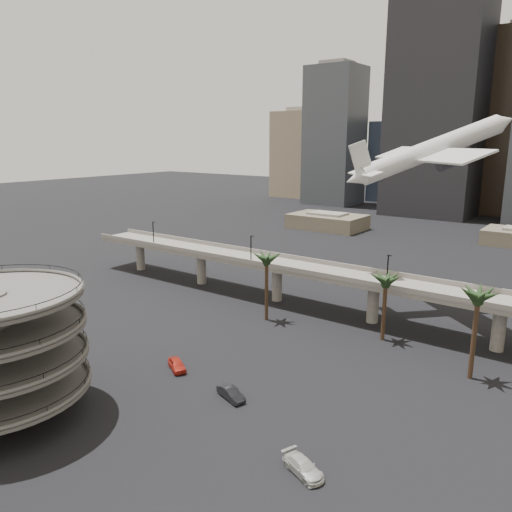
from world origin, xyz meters
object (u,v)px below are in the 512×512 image
Objects in this scene: airborne_jet at (431,151)px; car_a at (177,365)px; car_b at (231,393)px; overpass at (323,276)px; car_c at (303,467)px.

airborne_jet is 6.19× the size of car_a.
airborne_jet is 62.55m from car_b.
overpass is 23.99× the size of car_c.
airborne_jet is 5.54× the size of car_c.
airborne_jet reaches higher than overpass.
overpass is 51.94m from car_c.
car_a is at bearing -159.49° from airborne_jet.
overpass is 26.75× the size of car_b.
car_b is (12.09, -1.85, -0.03)m from car_a.
car_b is at bearing -69.18° from car_a.
car_c is (23.43, -45.89, -6.55)m from overpass.
car_a is (-4.51, -36.60, -6.51)m from overpass.
airborne_jet reaches higher than car_b.
car_c is at bearing -78.88° from car_a.
airborne_jet is 63.54m from car_a.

